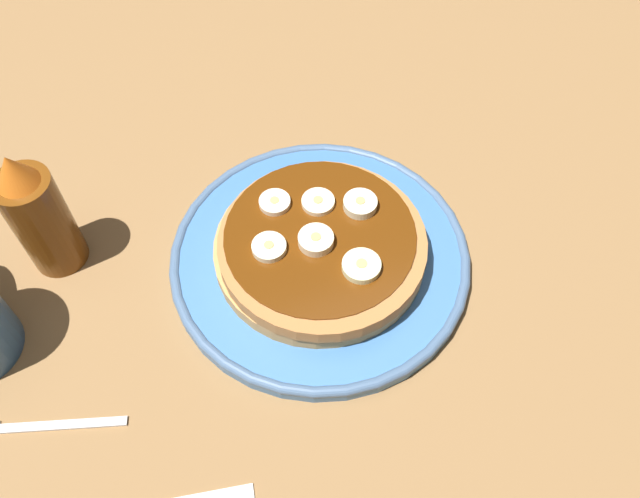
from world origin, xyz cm
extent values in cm
cube|color=olive|center=(0.00, 0.00, -1.50)|extent=(140.00, 140.00, 3.00)
cylinder|color=#3F72B2|center=(0.00, 0.00, 0.65)|extent=(25.63, 25.63, 1.31)
torus|color=#496588|center=(0.00, 0.00, 1.11)|extent=(25.77, 25.77, 0.91)
cylinder|color=tan|center=(-0.40, 0.36, 2.01)|extent=(17.92, 17.92, 1.40)
cylinder|color=#B2743D|center=(-0.55, -0.19, 3.41)|extent=(17.23, 17.23, 1.40)
cylinder|color=#592B0A|center=(0.00, 0.00, 4.19)|extent=(15.87, 15.87, 0.16)
cylinder|color=#F8E1B5|center=(-0.74, 0.63, 4.60)|extent=(2.91, 2.91, 0.99)
cylinder|color=tan|center=(-0.74, 0.63, 5.14)|extent=(0.82, 0.82, 0.08)
cylinder|color=#EFEAC2|center=(1.45, -4.13, 4.59)|extent=(2.86, 2.86, 0.97)
cylinder|color=tan|center=(1.45, -4.13, 5.12)|extent=(0.80, 0.80, 0.08)
cylinder|color=#F8E4B6|center=(3.01, -0.95, 4.42)|extent=(2.82, 2.82, 0.63)
cylinder|color=tan|center=(3.01, -0.95, 4.78)|extent=(0.79, 0.79, 0.08)
cylinder|color=#EEF2B4|center=(-4.26, -1.89, 4.51)|extent=(3.11, 3.11, 0.81)
cylinder|color=tan|center=(-4.26, -1.89, 4.96)|extent=(0.87, 0.87, 0.08)
cylinder|color=#FCE5C1|center=(4.22, 2.51, 4.45)|extent=(2.67, 2.67, 0.68)
cylinder|color=tan|center=(4.22, 2.51, 4.83)|extent=(0.75, 0.75, 0.08)
cylinder|color=#F5EEC5|center=(0.46, 4.37, 4.48)|extent=(2.81, 2.81, 0.74)
cylinder|color=tan|center=(0.46, 4.37, 4.89)|extent=(0.79, 0.79, 0.08)
cube|color=silver|center=(-7.00, 23.04, 0.25)|extent=(3.38, 9.31, 0.50)
cylinder|color=brown|center=(8.52, 21.01, 4.99)|extent=(4.63, 4.63, 9.97)
cone|color=orange|center=(8.52, 21.01, 11.36)|extent=(3.24, 3.24, 2.78)
camera|label=1|loc=(-29.11, 10.81, 47.51)|focal=36.51mm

